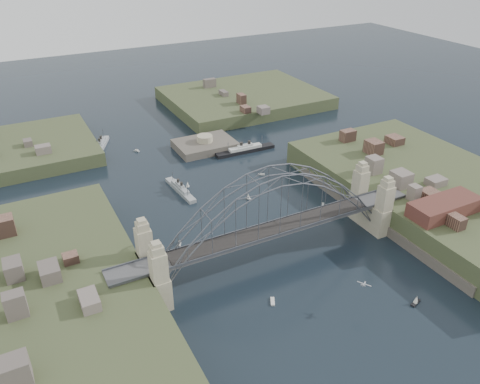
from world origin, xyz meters
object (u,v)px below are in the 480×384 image
at_px(fort_island, 205,149).
at_px(naval_cruiser_near, 180,189).
at_px(bridge, 274,216).
at_px(wharf_shed, 445,207).
at_px(naval_cruiser_far, 101,146).
at_px(ocean_liner, 245,150).

bearing_deg(fort_island, naval_cruiser_near, -127.23).
distance_m(bridge, wharf_shed, 46.23).
bearing_deg(wharf_shed, naval_cruiser_far, 123.06).
bearing_deg(ocean_liner, bridge, -111.89).
xyz_separation_m(fort_island, wharf_shed, (32.00, -84.00, 10.34)).
xyz_separation_m(bridge, wharf_shed, (44.00, -14.00, -2.32)).
distance_m(wharf_shed, ocean_liner, 77.27).
relative_size(bridge, naval_cruiser_near, 4.65).
relative_size(fort_island, ocean_liner, 0.93).
bearing_deg(bridge, fort_island, 80.27).
xyz_separation_m(fort_island, naval_cruiser_far, (-35.03, 18.96, 1.28)).
xyz_separation_m(wharf_shed, naval_cruiser_far, (-67.03, 102.96, -9.06)).
xyz_separation_m(bridge, ocean_liner, (24.15, 60.11, -11.43)).
bearing_deg(fort_island, ocean_liner, -39.14).
bearing_deg(wharf_shed, ocean_liner, 104.99).
bearing_deg(naval_cruiser_near, ocean_liner, 27.79).
height_order(wharf_shed, ocean_liner, wharf_shed).
xyz_separation_m(wharf_shed, ocean_liner, (-19.85, 74.11, -9.10)).
distance_m(bridge, fort_island, 72.14).
relative_size(fort_island, wharf_shed, 1.10).
distance_m(wharf_shed, naval_cruiser_near, 78.01).
distance_m(bridge, naval_cruiser_far, 92.59).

